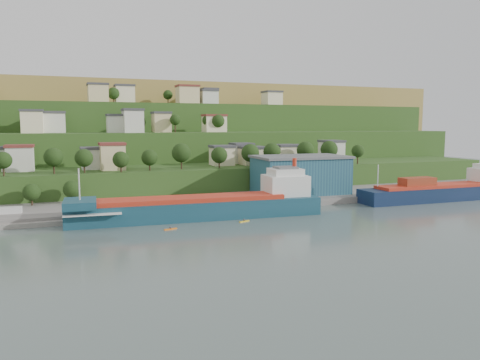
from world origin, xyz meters
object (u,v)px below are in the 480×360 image
cargo_ship_near (206,207)px  cargo_ship_far (445,192)px  kayak_orange (171,229)px  caravan (11,212)px  warehouse (300,174)px

cargo_ship_near → cargo_ship_far: (84.50, 0.07, -0.27)m
kayak_orange → caravan: bearing=132.9°
cargo_ship_near → kayak_orange: bearing=-134.5°
cargo_ship_near → caravan: (-49.27, 14.46, -0.35)m
cargo_ship_near → caravan: cargo_ship_near is taller
cargo_ship_far → cargo_ship_near: bearing=-178.0°
cargo_ship_near → warehouse: bearing=30.3°
cargo_ship_near → cargo_ship_far: 84.50m
cargo_ship_far → kayak_orange: cargo_ship_far is taller
cargo_ship_near → warehouse: size_ratio=2.17×
cargo_ship_near → kayak_orange: cargo_ship_near is taller
warehouse → caravan: bearing=-174.5°
kayak_orange → cargo_ship_near: bearing=28.8°
caravan → cargo_ship_far: bearing=-2.0°
caravan → kayak_orange: size_ratio=1.61×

